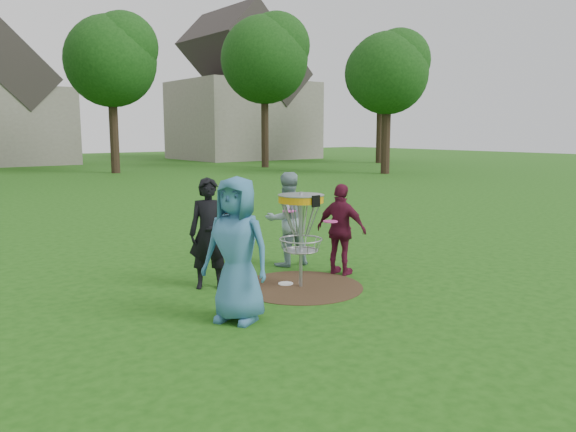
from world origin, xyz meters
TOP-DOWN VIEW (x-y plane):
  - ground at (0.00, 0.00)m, footprint 100.00×100.00m
  - dirt_patch at (0.00, 0.00)m, footprint 1.80×1.80m
  - player_blue at (-1.50, -0.66)m, footprint 0.89×1.00m
  - player_black at (-1.06, 0.75)m, footprint 0.69×0.64m
  - player_grey at (0.65, 1.17)m, footprint 0.84×0.70m
  - player_maroon at (0.95, 0.17)m, footprint 0.60×0.90m
  - disc_on_grass at (-0.10, 0.23)m, footprint 0.22×0.22m
  - disc_golf_basket at (0.00, -0.00)m, footprint 0.66×0.67m
  - held_discs at (-0.22, 0.27)m, footprint 2.14×1.70m
  - tree_row at (0.44, 20.67)m, footprint 51.20×17.42m
  - house_row at (4.78, 33.07)m, footprint 44.50×10.65m

SIDE VIEW (x-z plane):
  - ground at x=0.00m, z-range 0.00..0.00m
  - dirt_patch at x=0.00m, z-range 0.00..0.01m
  - disc_on_grass at x=-0.10m, z-range 0.00..0.02m
  - player_maroon at x=0.95m, z-range 0.00..1.43m
  - player_grey at x=0.65m, z-range 0.00..1.56m
  - player_black at x=-1.06m, z-range 0.00..1.59m
  - player_blue at x=-1.50m, z-range 0.00..1.72m
  - held_discs at x=-0.22m, z-range 0.87..1.06m
  - disc_golf_basket at x=0.00m, z-range 0.33..1.71m
  - house_row at x=4.78m, z-range -1.67..9.95m
  - tree_row at x=0.44m, z-range 1.26..11.16m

